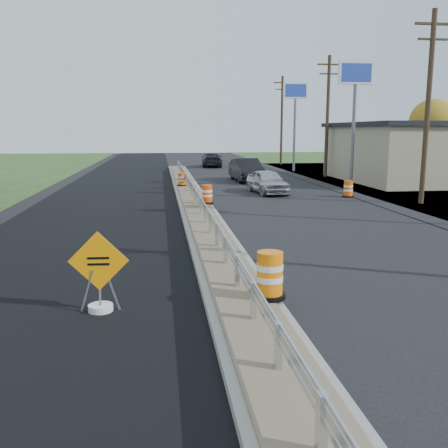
{
  "coord_description": "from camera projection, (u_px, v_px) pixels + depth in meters",
  "views": [
    {
      "loc": [
        -1.66,
        -14.7,
        3.68
      ],
      "look_at": [
        0.08,
        -1.07,
        1.1
      ],
      "focal_mm": 40.0,
      "sensor_mm": 36.0,
      "label": 1
    }
  ],
  "objects": [
    {
      "name": "ground",
      "position": [
        217.0,
        253.0,
        15.21
      ],
      "size": [
        140.0,
        140.0,
        0.0
      ],
      "primitive_type": "plane",
      "color": "black",
      "rests_on": "ground"
    },
    {
      "name": "milled_overlay",
      "position": [
        105.0,
        207.0,
        24.41
      ],
      "size": [
        7.2,
        120.0,
        0.01
      ],
      "primitive_type": "cube",
      "color": "black",
      "rests_on": "ground"
    },
    {
      "name": "median",
      "position": [
        197.0,
        209.0,
        22.99
      ],
      "size": [
        1.6,
        55.0,
        0.23
      ],
      "color": "gray",
      "rests_on": "ground"
    },
    {
      "name": "guardrail",
      "position": [
        196.0,
        193.0,
        23.85
      ],
      "size": [
        0.1,
        46.15,
        0.72
      ],
      "color": "silver",
      "rests_on": "median"
    },
    {
      "name": "pylon_sign_mid",
      "position": [
        355.0,
        85.0,
        30.93
      ],
      "size": [
        2.2,
        0.3,
        7.9
      ],
      "color": "slate",
      "rests_on": "ground"
    },
    {
      "name": "pylon_sign_north",
      "position": [
        295.0,
        99.0,
        44.58
      ],
      "size": [
        2.2,
        0.3,
        7.9
      ],
      "color": "slate",
      "rests_on": "ground"
    },
    {
      "name": "utility_pole_smid",
      "position": [
        428.0,
        105.0,
        24.51
      ],
      "size": [
        1.9,
        0.26,
        9.4
      ],
      "color": "#473523",
      "rests_on": "ground"
    },
    {
      "name": "utility_pole_nmid",
      "position": [
        328.0,
        114.0,
        39.14
      ],
      "size": [
        1.9,
        0.26,
        9.4
      ],
      "color": "#473523",
      "rests_on": "ground"
    },
    {
      "name": "utility_pole_north",
      "position": [
        282.0,
        119.0,
        53.76
      ],
      "size": [
        1.9,
        0.26,
        9.4
      ],
      "color": "#473523",
      "rests_on": "ground"
    },
    {
      "name": "tree_far_yellow",
      "position": [
        432.0,
        122.0,
        50.77
      ],
      "size": [
        4.62,
        4.62,
        6.86
      ],
      "color": "#473523",
      "rests_on": "ground"
    },
    {
      "name": "caution_sign",
      "position": [
        100.0,
        292.0,
        10.22
      ],
      "size": [
        1.23,
        0.51,
        1.69
      ],
      "rotation": [
        0.0,
        0.0,
        -0.05
      ],
      "color": "white",
      "rests_on": "ground"
    },
    {
      "name": "barrel_median_near",
      "position": [
        270.0,
        276.0,
        10.36
      ],
      "size": [
        0.67,
        0.67,
        0.99
      ],
      "color": "black",
      "rests_on": "median"
    },
    {
      "name": "barrel_median_mid",
      "position": [
        207.0,
        195.0,
        23.88
      ],
      "size": [
        0.61,
        0.61,
        0.89
      ],
      "color": "black",
      "rests_on": "median"
    },
    {
      "name": "barrel_median_far",
      "position": [
        182.0,
        180.0,
        31.54
      ],
      "size": [
        0.55,
        0.55,
        0.81
      ],
      "color": "black",
      "rests_on": "median"
    },
    {
      "name": "barrel_shoulder_near",
      "position": [
        348.0,
        189.0,
        27.92
      ],
      "size": [
        0.62,
        0.62,
        0.91
      ],
      "color": "black",
      "rests_on": "ground"
    },
    {
      "name": "car_silver",
      "position": [
        268.0,
        182.0,
        29.58
      ],
      "size": [
        2.17,
        4.31,
        1.41
      ],
      "primitive_type": "imported",
      "rotation": [
        0.0,
        0.0,
        0.12
      ],
      "color": "#B9BABE",
      "rests_on": "ground"
    },
    {
      "name": "car_dark_mid",
      "position": [
        246.0,
        170.0,
        36.63
      ],
      "size": [
        2.02,
        5.17,
        1.68
      ],
      "primitive_type": "imported",
      "rotation": [
        0.0,
        0.0,
        0.05
      ],
      "color": "black",
      "rests_on": "ground"
    },
    {
      "name": "car_dark_far",
      "position": [
        212.0,
        160.0,
        51.46
      ],
      "size": [
        2.4,
        5.11,
        1.44
      ],
      "primitive_type": "imported",
      "rotation": [
        0.0,
        0.0,
        3.06
      ],
      "color": "black",
      "rests_on": "ground"
    }
  ]
}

